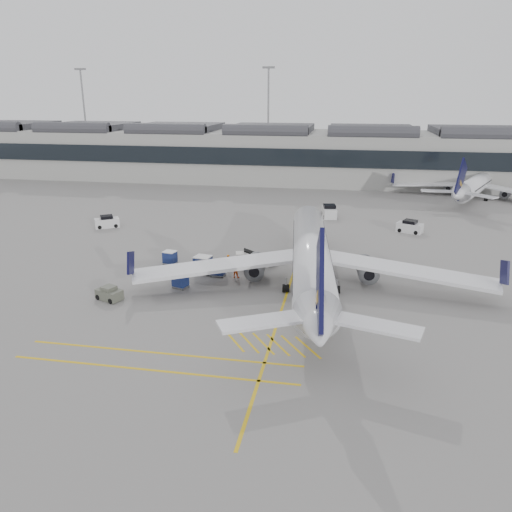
% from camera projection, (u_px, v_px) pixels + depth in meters
% --- Properties ---
extents(ground, '(220.00, 220.00, 0.00)m').
position_uv_depth(ground, '(180.00, 301.00, 48.50)').
color(ground, gray).
rests_on(ground, ground).
extents(terminal, '(200.00, 20.45, 12.40)m').
position_uv_depth(terminal, '(280.00, 153.00, 113.82)').
color(terminal, '#9E9E99').
rests_on(terminal, ground).
extents(light_masts, '(113.00, 0.60, 25.45)m').
position_uv_depth(light_masts, '(281.00, 113.00, 124.66)').
color(light_masts, slate).
rests_on(light_masts, ground).
extents(apron_markings, '(0.25, 60.00, 0.01)m').
position_uv_depth(apron_markings, '(293.00, 273.00, 56.14)').
color(apron_markings, gold).
rests_on(apron_markings, ground).
extents(airliner_main, '(36.74, 40.32, 10.73)m').
position_uv_depth(airliner_main, '(311.00, 258.00, 51.37)').
color(airliner_main, silver).
rests_on(airliner_main, ground).
extents(airliner_far, '(29.27, 32.31, 9.22)m').
position_uv_depth(airliner_far, '(477.00, 184.00, 95.12)').
color(airliner_far, silver).
rests_on(airliner_far, ground).
extents(belt_loader, '(5.17, 2.54, 2.05)m').
position_uv_depth(belt_loader, '(249.00, 261.00, 58.25)').
color(belt_loader, silver).
rests_on(belt_loader, ground).
extents(baggage_cart_a, '(1.65, 1.37, 1.70)m').
position_uv_depth(baggage_cart_a, '(218.00, 268.00, 54.99)').
color(baggage_cart_a, gray).
rests_on(baggage_cart_a, ground).
extents(baggage_cart_b, '(2.17, 1.91, 2.01)m').
position_uv_depth(baggage_cart_b, '(203.00, 264.00, 55.69)').
color(baggage_cart_b, gray).
rests_on(baggage_cart_b, ground).
extents(baggage_cart_c, '(1.74, 1.53, 1.60)m').
position_uv_depth(baggage_cart_c, '(170.00, 257.00, 58.78)').
color(baggage_cart_c, gray).
rests_on(baggage_cart_c, ground).
extents(baggage_cart_d, '(1.84, 1.66, 1.61)m').
position_uv_depth(baggage_cart_d, '(180.00, 280.00, 51.66)').
color(baggage_cart_d, gray).
rests_on(baggage_cart_d, ground).
extents(ramp_agent_a, '(0.79, 0.78, 1.84)m').
position_uv_depth(ramp_agent_a, '(229.00, 262.00, 56.75)').
color(ramp_agent_a, orange).
rests_on(ramp_agent_a, ground).
extents(ramp_agent_b, '(0.93, 0.75, 1.85)m').
position_uv_depth(ramp_agent_b, '(235.00, 269.00, 54.49)').
color(ramp_agent_b, '#FF560D').
rests_on(ramp_agent_b, ground).
extents(pushback_tug, '(2.86, 2.32, 1.39)m').
position_uv_depth(pushback_tug, '(109.00, 294.00, 48.73)').
color(pushback_tug, '#56594B').
rests_on(pushback_tug, ground).
extents(safety_cone_nose, '(0.34, 0.34, 0.48)m').
position_uv_depth(safety_cone_nose, '(323.00, 251.00, 63.05)').
color(safety_cone_nose, '#F24C0A').
rests_on(safety_cone_nose, ground).
extents(safety_cone_engine, '(0.40, 0.40, 0.56)m').
position_uv_depth(safety_cone_engine, '(301.00, 296.00, 49.03)').
color(safety_cone_engine, '#F24C0A').
rests_on(safety_cone_engine, ground).
extents(service_van_left, '(3.91, 3.35, 1.80)m').
position_uv_depth(service_van_left, '(107.00, 222.00, 74.96)').
color(service_van_left, silver).
rests_on(service_van_left, ground).
extents(service_van_mid, '(2.68, 4.29, 2.06)m').
position_uv_depth(service_van_mid, '(329.00, 212.00, 81.07)').
color(service_van_mid, silver).
rests_on(service_van_mid, ground).
extents(service_van_right, '(3.96, 3.05, 1.82)m').
position_uv_depth(service_van_right, '(410.00, 227.00, 72.24)').
color(service_van_right, silver).
rests_on(service_van_right, ground).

